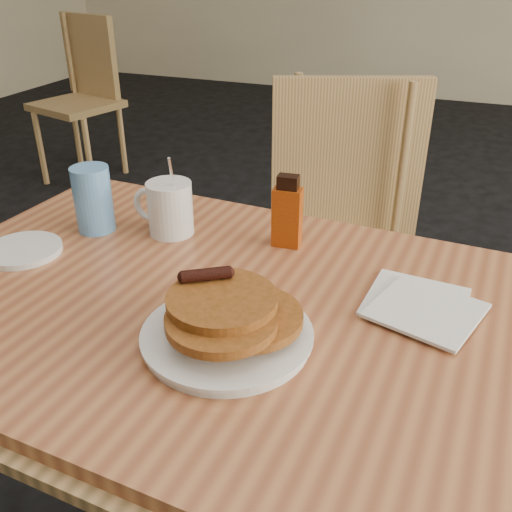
{
  "coord_description": "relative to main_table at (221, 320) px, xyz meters",
  "views": [
    {
      "loc": [
        0.34,
        -0.76,
        1.28
      ],
      "look_at": [
        0.02,
        0.03,
        0.82
      ],
      "focal_mm": 40.0,
      "sensor_mm": 36.0,
      "label": 1
    }
  ],
  "objects": [
    {
      "name": "blue_tumbler",
      "position": [
        -0.36,
        0.15,
        0.11
      ],
      "size": [
        0.09,
        0.09,
        0.14
      ],
      "primitive_type": "cylinder",
      "rotation": [
        0.0,
        0.0,
        -0.13
      ],
      "color": "#5892CF",
      "rests_on": "main_table"
    },
    {
      "name": "side_saucer",
      "position": [
        -0.43,
        0.01,
        0.05
      ],
      "size": [
        0.15,
        0.15,
        0.01
      ],
      "primitive_type": "cylinder",
      "rotation": [
        0.0,
        0.0,
        0.01
      ],
      "color": "silver",
      "rests_on": "main_table"
    },
    {
      "name": "napkin_stack",
      "position": [
        0.32,
        0.1,
        0.05
      ],
      "size": [
        0.2,
        0.21,
        0.01
      ],
      "rotation": [
        0.0,
        0.0,
        -0.08
      ],
      "color": "silver",
      "rests_on": "main_table"
    },
    {
      "name": "chair_main_far",
      "position": [
        0.03,
        0.72,
        -0.13
      ],
      "size": [
        0.57,
        0.58,
        0.97
      ],
      "rotation": [
        0.0,
        0.0,
        0.37
      ],
      "color": "tan",
      "rests_on": "floor"
    },
    {
      "name": "pancake_plate",
      "position": [
        0.06,
        -0.1,
        0.07
      ],
      "size": [
        0.26,
        0.26,
        0.1
      ],
      "rotation": [
        0.0,
        0.0,
        0.15
      ],
      "color": "silver",
      "rests_on": "main_table"
    },
    {
      "name": "coffee_mug",
      "position": [
        -0.21,
        0.2,
        0.1
      ],
      "size": [
        0.13,
        0.09,
        0.17
      ],
      "rotation": [
        0.0,
        0.0,
        -0.25
      ],
      "color": "silver",
      "rests_on": "main_table"
    },
    {
      "name": "chair_wall_extra",
      "position": [
        -1.88,
        2.11,
        -0.15
      ],
      "size": [
        0.52,
        0.53,
        0.94
      ],
      "rotation": [
        0.0,
        0.0,
        -0.26
      ],
      "color": "tan",
      "rests_on": "floor"
    },
    {
      "name": "syrup_bottle",
      "position": [
        0.04,
        0.23,
        0.11
      ],
      "size": [
        0.06,
        0.04,
        0.15
      ],
      "rotation": [
        0.0,
        0.0,
        0.09
      ],
      "color": "maroon",
      "rests_on": "main_table"
    },
    {
      "name": "main_table",
      "position": [
        0.0,
        0.0,
        0.0
      ],
      "size": [
        1.24,
        0.87,
        0.75
      ],
      "rotation": [
        0.0,
        0.0,
        -0.05
      ],
      "color": "#AE693D",
      "rests_on": "floor"
    }
  ]
}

